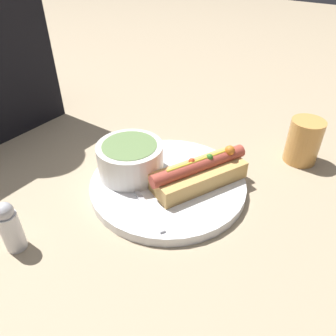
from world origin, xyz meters
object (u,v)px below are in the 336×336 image
object	(u,v)px
spoon	(132,184)
drinking_glass	(304,141)
salt_shaker	(10,227)
soup_bowl	(130,158)
hot_dog	(199,173)

from	to	relation	value
spoon	drinking_glass	xyz separation A→B (m)	(0.27, -0.21, 0.02)
spoon	salt_shaker	xyz separation A→B (m)	(-0.19, 0.06, 0.02)
drinking_glass	salt_shaker	bearing A→B (deg)	149.73
soup_bowl	salt_shaker	xyz separation A→B (m)	(-0.22, 0.04, -0.01)
hot_dog	salt_shaker	distance (m)	0.30
hot_dog	drinking_glass	size ratio (longest dim) A/B	2.01
hot_dog	spoon	distance (m)	0.12
spoon	drinking_glass	bearing A→B (deg)	-99.14
soup_bowl	drinking_glass	xyz separation A→B (m)	(0.24, -0.23, -0.01)
hot_dog	soup_bowl	bearing A→B (deg)	135.78
spoon	salt_shaker	world-z (taller)	salt_shaker
hot_dog	salt_shaker	xyz separation A→B (m)	(-0.26, 0.15, 0.00)
hot_dog	spoon	bearing A→B (deg)	153.52
spoon	drinking_glass	distance (m)	0.34
soup_bowl	salt_shaker	world-z (taller)	salt_shaker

